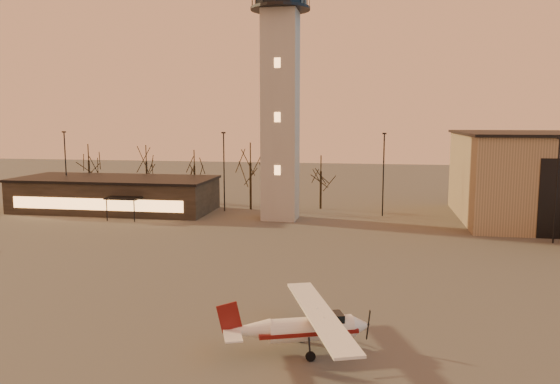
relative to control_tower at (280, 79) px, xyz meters
name	(u,v)px	position (x,y,z in m)	size (l,w,h in m)	color
ground	(202,302)	(0.00, -30.00, -16.33)	(220.00, 220.00, 0.00)	#403D3B
control_tower	(280,79)	(0.00, 0.00, 0.00)	(6.80, 6.80, 32.60)	#9B9893
terminal	(115,194)	(-21.99, 1.98, -14.17)	(25.40, 12.20, 4.30)	black
light_poles	(286,173)	(0.50, 1.00, -10.92)	(58.50, 12.25, 10.14)	black
tree_row	(194,161)	(-13.70, 9.16, -10.39)	(37.20, 9.20, 8.80)	black
cessna_front	(313,332)	(8.02, -36.24, -15.33)	(8.45, 10.32, 2.90)	silver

